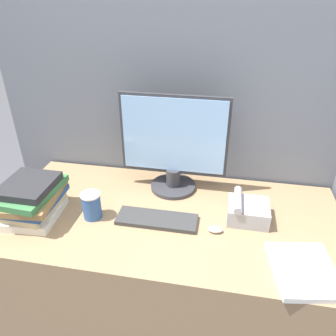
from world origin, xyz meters
name	(u,v)px	position (x,y,z in m)	size (l,w,h in m)	color
cubicle_panel_rear	(182,154)	(0.00, 0.82, 0.85)	(2.00, 0.04, 1.69)	slate
desk	(168,271)	(0.00, 0.39, 0.37)	(1.60, 0.78, 0.74)	#937551
monitor	(174,148)	(-0.02, 0.63, 0.97)	(0.53, 0.24, 0.51)	#333338
keyboard	(157,219)	(-0.04, 0.34, 0.75)	(0.37, 0.12, 0.02)	#333333
mouse	(215,229)	(0.22, 0.31, 0.75)	(0.07, 0.04, 0.03)	silver
coffee_cup	(92,205)	(-0.34, 0.32, 0.80)	(0.09, 0.09, 0.13)	#335999
book_stack	(33,199)	(-0.60, 0.27, 0.83)	(0.25, 0.32, 0.19)	silver
desk_telephone	(247,211)	(0.36, 0.43, 0.78)	(0.18, 0.18, 0.12)	#99999E
paper_pile	(304,270)	(0.56, 0.14, 0.75)	(0.27, 0.31, 0.02)	white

